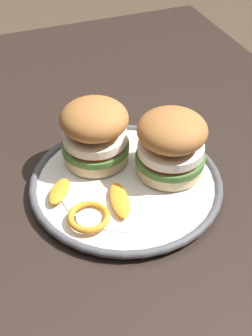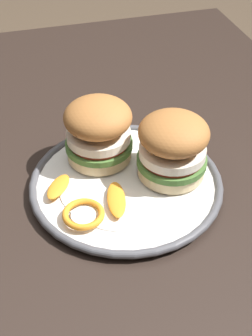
{
  "view_description": "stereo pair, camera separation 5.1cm",
  "coord_description": "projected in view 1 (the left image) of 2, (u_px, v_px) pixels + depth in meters",
  "views": [
    {
      "loc": [
        0.55,
        -0.21,
        1.27
      ],
      "look_at": [
        0.06,
        -0.01,
        0.81
      ],
      "focal_mm": 50.84,
      "sensor_mm": 36.0,
      "label": 1
    },
    {
      "loc": [
        0.57,
        -0.16,
        1.27
      ],
      "look_at": [
        0.06,
        -0.01,
        0.81
      ],
      "focal_mm": 50.84,
      "sensor_mm": 36.0,
      "label": 2
    }
  ],
  "objects": [
    {
      "name": "orange_peel_strip_short",
      "position": [
        59.0,
        191.0,
        0.69
      ],
      "size": [
        0.06,
        0.05,
        0.01
      ],
      "color": "orange",
      "rests_on": "dinner_plate"
    },
    {
      "name": "sandwich_half_right",
      "position": [
        171.0,
        143.0,
        0.7
      ],
      "size": [
        0.15,
        0.15,
        0.1
      ],
      "color": "beige",
      "rests_on": "dinner_plate"
    },
    {
      "name": "dinner_plate",
      "position": [
        126.0,
        183.0,
        0.72
      ],
      "size": [
        0.29,
        0.29,
        0.02
      ],
      "color": "white",
      "rests_on": "dining_table"
    },
    {
      "name": "sandwich_half_left",
      "position": [
        95.0,
        131.0,
        0.72
      ],
      "size": [
        0.14,
        0.14,
        0.1
      ],
      "color": "beige",
      "rests_on": "dinner_plate"
    },
    {
      "name": "orange_peel_strip_long",
      "position": [
        120.0,
        200.0,
        0.67
      ],
      "size": [
        0.08,
        0.04,
        0.01
      ],
      "color": "orange",
      "rests_on": "dinner_plate"
    },
    {
      "name": "orange_peel_curled",
      "position": [
        89.0,
        217.0,
        0.65
      ],
      "size": [
        0.08,
        0.08,
        0.01
      ],
      "color": "orange",
      "rests_on": "dinner_plate"
    },
    {
      "name": "dining_table",
      "position": [
        122.0,
        216.0,
        0.85
      ],
      "size": [
        1.11,
        0.82,
        0.77
      ],
      "color": "black",
      "rests_on": "ground"
    }
  ]
}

